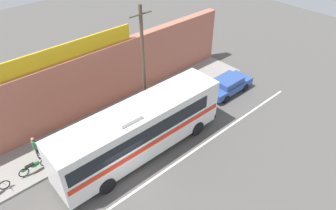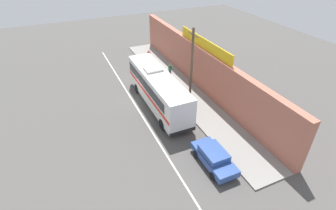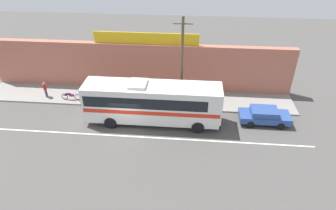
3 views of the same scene
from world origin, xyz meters
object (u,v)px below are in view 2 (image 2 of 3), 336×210
(motorcycle_purple, at_px, (154,65))
(pedestrian_by_curb, at_px, (170,69))
(motorcycle_blue, at_px, (168,81))
(motorcycle_orange, at_px, (162,73))
(utility_pole, at_px, (191,71))
(intercity_bus, at_px, (158,88))
(parked_car, at_px, (214,157))
(pedestrian_far_right, at_px, (149,55))

(motorcycle_purple, xyz_separation_m, pedestrian_by_curb, (3.04, 1.02, 0.58))
(pedestrian_by_curb, bearing_deg, motorcycle_blue, -31.30)
(motorcycle_orange, bearing_deg, motorcycle_purple, -176.43)
(motorcycle_orange, bearing_deg, pedestrian_by_curb, 55.14)
(utility_pole, relative_size, motorcycle_orange, 4.36)
(utility_pole, height_order, motorcycle_orange, utility_pole)
(intercity_bus, distance_m, utility_pole, 4.15)
(parked_car, xyz_separation_m, pedestrian_far_right, (-20.40, 2.34, 0.31))
(utility_pole, bearing_deg, motorcycle_blue, 177.16)
(parked_car, xyz_separation_m, utility_pole, (-7.21, 1.72, 3.72))
(pedestrian_far_right, bearing_deg, intercity_bus, -15.80)
(intercity_bus, bearing_deg, motorcycle_orange, 153.51)
(parked_car, distance_m, pedestrian_far_right, 20.53)
(pedestrian_by_curb, height_order, pedestrian_far_right, pedestrian_by_curb)
(intercity_bus, bearing_deg, parked_car, 4.31)
(motorcycle_blue, distance_m, motorcycle_purple, 4.72)
(utility_pole, xyz_separation_m, pedestrian_far_right, (-13.18, 0.62, -3.41))
(utility_pole, bearing_deg, pedestrian_far_right, 177.32)
(pedestrian_far_right, bearing_deg, motorcycle_orange, -1.97)
(parked_car, bearing_deg, pedestrian_far_right, 173.45)
(intercity_bus, bearing_deg, motorcycle_purple, 161.62)
(parked_car, xyz_separation_m, motorcycle_blue, (-13.09, 2.02, -0.17))
(intercity_bus, height_order, pedestrian_far_right, intercity_bus)
(motorcycle_orange, distance_m, motorcycle_purple, 2.44)
(intercity_bus, relative_size, pedestrian_far_right, 7.21)
(parked_car, bearing_deg, utility_pole, 166.55)
(motorcycle_orange, distance_m, pedestrian_far_right, 5.05)
(intercity_bus, height_order, pedestrian_by_curb, intercity_bus)
(parked_car, height_order, motorcycle_orange, parked_car)
(parked_car, distance_m, utility_pole, 8.30)
(parked_car, distance_m, motorcycle_orange, 15.52)
(intercity_bus, bearing_deg, motorcycle_blue, 142.13)
(parked_car, xyz_separation_m, motorcycle_orange, (-15.37, 2.17, -0.17))
(intercity_bus, relative_size, utility_pole, 1.36)
(motorcycle_blue, xyz_separation_m, motorcycle_purple, (-4.72, 0.00, 0.00))
(pedestrian_far_right, bearing_deg, pedestrian_by_curb, 7.02)
(motorcycle_purple, bearing_deg, motorcycle_orange, 3.57)
(motorcycle_purple, relative_size, pedestrian_by_curb, 1.10)
(motorcycle_orange, height_order, motorcycle_purple, same)
(motorcycle_orange, distance_m, pedestrian_by_curb, 1.20)
(motorcycle_orange, bearing_deg, pedestrian_far_right, 178.03)
(intercity_bus, xyz_separation_m, pedestrian_far_right, (-10.83, 3.06, -1.02))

